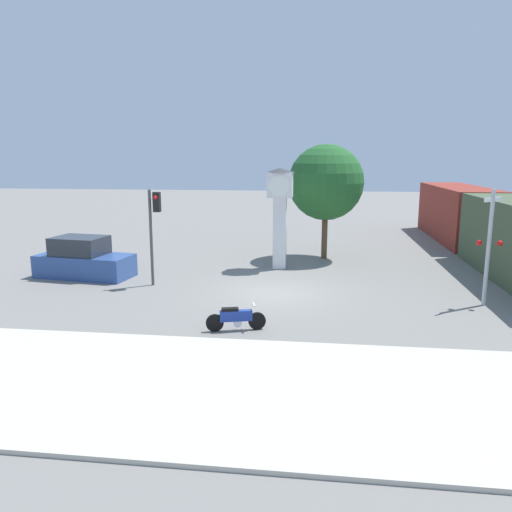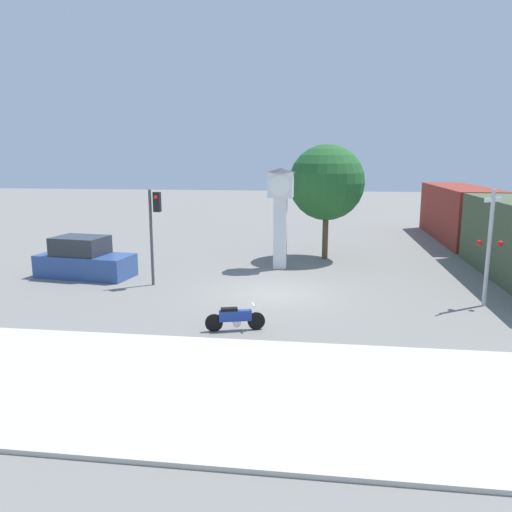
{
  "view_description": "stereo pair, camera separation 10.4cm",
  "coord_description": "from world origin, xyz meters",
  "px_view_note": "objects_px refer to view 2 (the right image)",
  "views": [
    {
      "loc": [
        1.64,
        -18.9,
        5.27
      ],
      "look_at": [
        -0.79,
        0.12,
        1.44
      ],
      "focal_mm": 35.0,
      "sensor_mm": 36.0,
      "label": 1
    },
    {
      "loc": [
        1.74,
        -18.89,
        5.27
      ],
      "look_at": [
        -0.79,
        0.12,
        1.44
      ],
      "focal_mm": 35.0,
      "sensor_mm": 36.0,
      "label": 2
    }
  ],
  "objects_px": {
    "freight_train": "(487,225)",
    "railroad_crossing_signal": "(489,244)",
    "street_tree": "(327,183)",
    "motorcycle": "(235,318)",
    "clock_tower": "(281,202)",
    "traffic_light": "(154,220)",
    "parked_car": "(84,260)"
  },
  "relations": [
    {
      "from": "traffic_light",
      "to": "parked_car",
      "type": "height_order",
      "value": "traffic_light"
    },
    {
      "from": "traffic_light",
      "to": "railroad_crossing_signal",
      "type": "xyz_separation_m",
      "value": [
        12.64,
        -1.29,
        -0.48
      ]
    },
    {
      "from": "motorcycle",
      "to": "railroad_crossing_signal",
      "type": "xyz_separation_m",
      "value": [
        8.43,
        3.75,
        1.87
      ]
    },
    {
      "from": "railroad_crossing_signal",
      "to": "parked_car",
      "type": "relative_size",
      "value": 0.95
    },
    {
      "from": "clock_tower",
      "to": "railroad_crossing_signal",
      "type": "distance_m",
      "value": 9.47
    },
    {
      "from": "street_tree",
      "to": "parked_car",
      "type": "bearing_deg",
      "value": -152.81
    },
    {
      "from": "motorcycle",
      "to": "clock_tower",
      "type": "relative_size",
      "value": 0.38
    },
    {
      "from": "parked_car",
      "to": "street_tree",
      "type": "bearing_deg",
      "value": 34.84
    },
    {
      "from": "street_tree",
      "to": "traffic_light",
      "type": "bearing_deg",
      "value": -136.89
    },
    {
      "from": "parked_car",
      "to": "railroad_crossing_signal",
      "type": "bearing_deg",
      "value": -0.54
    },
    {
      "from": "railroad_crossing_signal",
      "to": "street_tree",
      "type": "xyz_separation_m",
      "value": [
        -5.67,
        7.82,
        1.7
      ]
    },
    {
      "from": "clock_tower",
      "to": "freight_train",
      "type": "bearing_deg",
      "value": 21.9
    },
    {
      "from": "clock_tower",
      "to": "railroad_crossing_signal",
      "type": "height_order",
      "value": "clock_tower"
    },
    {
      "from": "motorcycle",
      "to": "clock_tower",
      "type": "bearing_deg",
      "value": 70.26
    },
    {
      "from": "motorcycle",
      "to": "clock_tower",
      "type": "distance_m",
      "value": 9.46
    },
    {
      "from": "clock_tower",
      "to": "parked_car",
      "type": "distance_m",
      "value": 9.32
    },
    {
      "from": "motorcycle",
      "to": "parked_car",
      "type": "relative_size",
      "value": 0.41
    },
    {
      "from": "motorcycle",
      "to": "traffic_light",
      "type": "distance_m",
      "value": 6.98
    },
    {
      "from": "railroad_crossing_signal",
      "to": "clock_tower",
      "type": "bearing_deg",
      "value": 145.98
    },
    {
      "from": "freight_train",
      "to": "railroad_crossing_signal",
      "type": "relative_size",
      "value": 5.32
    },
    {
      "from": "motorcycle",
      "to": "traffic_light",
      "type": "height_order",
      "value": "traffic_light"
    },
    {
      "from": "traffic_light",
      "to": "parked_car",
      "type": "xyz_separation_m",
      "value": [
        -3.68,
        1.06,
        -1.99
      ]
    },
    {
      "from": "traffic_light",
      "to": "parked_car",
      "type": "bearing_deg",
      "value": 164.0
    },
    {
      "from": "motorcycle",
      "to": "traffic_light",
      "type": "bearing_deg",
      "value": 114.05
    },
    {
      "from": "clock_tower",
      "to": "freight_train",
      "type": "relative_size",
      "value": 0.21
    },
    {
      "from": "street_tree",
      "to": "railroad_crossing_signal",
      "type": "bearing_deg",
      "value": -54.08
    },
    {
      "from": "freight_train",
      "to": "parked_car",
      "type": "bearing_deg",
      "value": -159.38
    },
    {
      "from": "clock_tower",
      "to": "traffic_light",
      "type": "distance_m",
      "value": 6.27
    },
    {
      "from": "clock_tower",
      "to": "traffic_light",
      "type": "xyz_separation_m",
      "value": [
        -4.83,
        -3.98,
        -0.43
      ]
    },
    {
      "from": "traffic_light",
      "to": "railroad_crossing_signal",
      "type": "relative_size",
      "value": 0.95
    },
    {
      "from": "traffic_light",
      "to": "railroad_crossing_signal",
      "type": "distance_m",
      "value": 12.72
    },
    {
      "from": "traffic_light",
      "to": "street_tree",
      "type": "relative_size",
      "value": 0.67
    }
  ]
}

